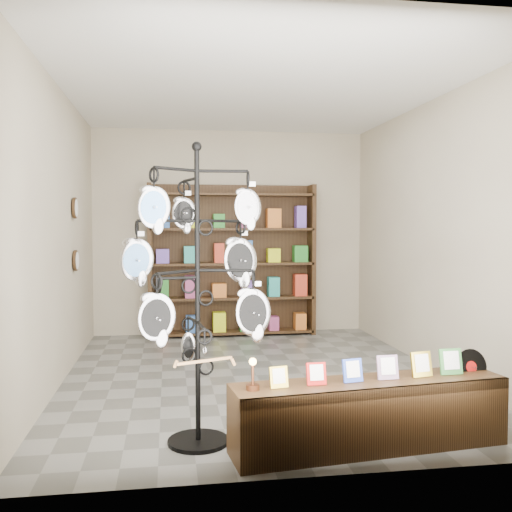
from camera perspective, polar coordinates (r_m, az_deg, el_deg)
The scene contains 6 objects.
ground at distance 6.22m, azimuth 0.04°, elevation -11.83°, with size 5.00×5.00×0.00m, color slate.
room_envelope at distance 6.02m, azimuth 0.04°, elevation 5.45°, with size 5.00×5.00×5.00m.
display_tree at distance 4.14m, azimuth -5.88°, elevation -1.49°, with size 1.15×1.13×2.20m.
front_shelf at distance 4.31m, azimuth 11.31°, elevation -15.24°, with size 2.04×0.64×0.71m.
back_shelving at distance 8.31m, azimuth -2.39°, elevation -0.89°, with size 2.42×0.36×2.20m.
wall_clocks at distance 6.83m, azimuth -17.62°, elevation 2.08°, with size 0.03×0.24×0.84m.
Camera 1 is at (-0.92, -5.95, 1.59)m, focal length 40.00 mm.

